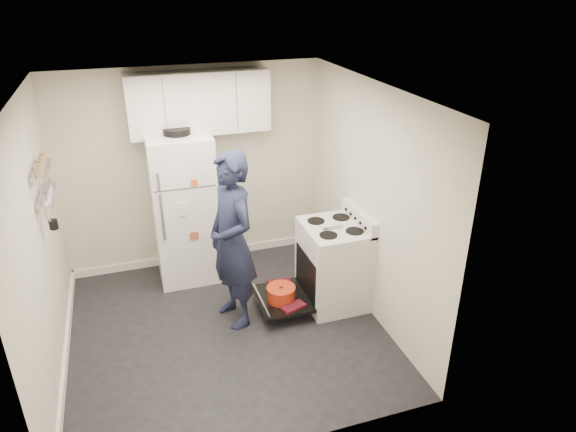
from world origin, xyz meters
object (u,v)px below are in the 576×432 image
object	(u,v)px
refrigerator	(184,208)
electric_range	(332,265)
person	(232,241)
open_oven_door	(282,296)

from	to	relation	value
refrigerator	electric_range	bearing A→B (deg)	-36.96
refrigerator	person	world-z (taller)	person
open_oven_door	refrigerator	bearing A→B (deg)	127.51
electric_range	person	world-z (taller)	person
refrigerator	person	size ratio (longest dim) A/B	0.99
electric_range	person	xyz separation A→B (m)	(-1.12, 0.02, 0.48)
open_oven_door	refrigerator	distance (m)	1.58
electric_range	person	size ratio (longest dim) A/B	0.58
open_oven_door	person	world-z (taller)	person
refrigerator	person	bearing A→B (deg)	-72.52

